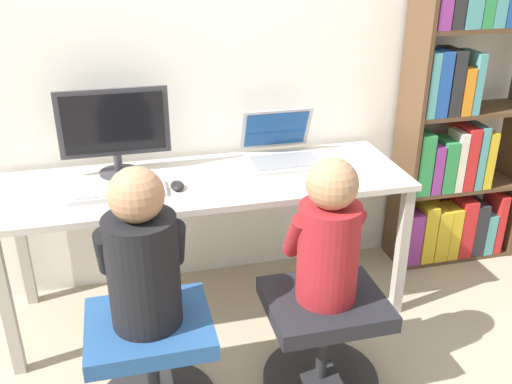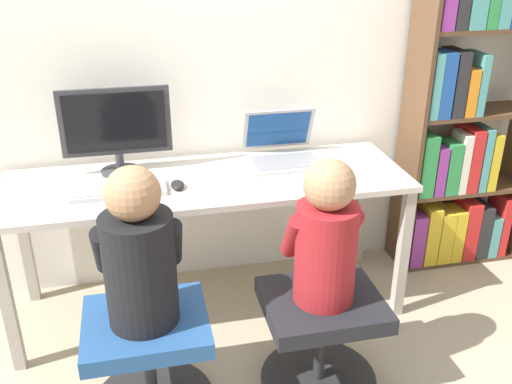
{
  "view_description": "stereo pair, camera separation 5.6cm",
  "coord_description": "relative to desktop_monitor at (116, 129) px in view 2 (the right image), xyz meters",
  "views": [
    {
      "loc": [
        -0.37,
        -2.15,
        1.82
      ],
      "look_at": [
        0.2,
        0.14,
        0.72
      ],
      "focal_mm": 40.0,
      "sensor_mm": 36.0,
      "label": 1
    },
    {
      "loc": [
        -0.32,
        -2.17,
        1.82
      ],
      "look_at": [
        0.2,
        0.14,
        0.72
      ],
      "focal_mm": 40.0,
      "sensor_mm": 36.0,
      "label": 2
    }
  ],
  "objects": [
    {
      "name": "person_at_monitor",
      "position": [
        0.06,
        -0.81,
        -0.22
      ],
      "size": [
        0.33,
        0.29,
        0.63
      ],
      "color": "black",
      "rests_on": "office_chair_left"
    },
    {
      "name": "office_chair_right",
      "position": [
        0.77,
        -0.83,
        -0.7
      ],
      "size": [
        0.5,
        0.5,
        0.45
      ],
      "color": "#262628",
      "rests_on": "ground_plane"
    },
    {
      "name": "wall_back",
      "position": [
        0.4,
        0.21,
        0.34
      ],
      "size": [
        10.0,
        0.05,
        2.6
      ],
      "color": "white",
      "rests_on": "ground_plane"
    },
    {
      "name": "office_chair_left",
      "position": [
        0.06,
        -0.82,
        -0.7
      ],
      "size": [
        0.5,
        0.5,
        0.45
      ],
      "color": "#262628",
      "rests_on": "ground_plane"
    },
    {
      "name": "laptop",
      "position": [
        0.82,
        -0.03,
        -0.17
      ],
      "size": [
        0.37,
        0.35,
        0.25
      ],
      "color": "#B7B7BC",
      "rests_on": "desk"
    },
    {
      "name": "computer_mouse_by_keyboard",
      "position": [
        0.25,
        -0.25,
        -0.21
      ],
      "size": [
        0.06,
        0.1,
        0.03
      ],
      "color": "black",
      "rests_on": "desk"
    },
    {
      "name": "desktop_monitor",
      "position": [
        0.0,
        0.0,
        0.0
      ],
      "size": [
        0.52,
        0.19,
        0.42
      ],
      "color": "#333338",
      "rests_on": "desk"
    },
    {
      "name": "person_at_laptop",
      "position": [
        0.77,
        -0.83,
        -0.23
      ],
      "size": [
        0.3,
        0.27,
        0.6
      ],
      "color": "maroon",
      "rests_on": "office_chair_right"
    },
    {
      "name": "bookshelf",
      "position": [
        1.85,
        -0.0,
        -0.14
      ],
      "size": [
        0.73,
        0.27,
        1.81
      ],
      "color": "#513823",
      "rests_on": "ground_plane"
    },
    {
      "name": "keyboard",
      "position": [
        -0.01,
        -0.24,
        -0.21
      ],
      "size": [
        0.42,
        0.17,
        0.03
      ],
      "color": "#B2B2B7",
      "rests_on": "desk"
    },
    {
      "name": "ground_plane",
      "position": [
        0.4,
        -0.48,
        -0.96
      ],
      "size": [
        14.0,
        14.0,
        0.0
      ],
      "primitive_type": "plane",
      "color": "tan"
    },
    {
      "name": "desk",
      "position": [
        0.4,
        -0.17,
        -0.3
      ],
      "size": [
        1.92,
        0.63,
        0.73
      ],
      "color": "beige",
      "rests_on": "ground_plane"
    }
  ]
}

